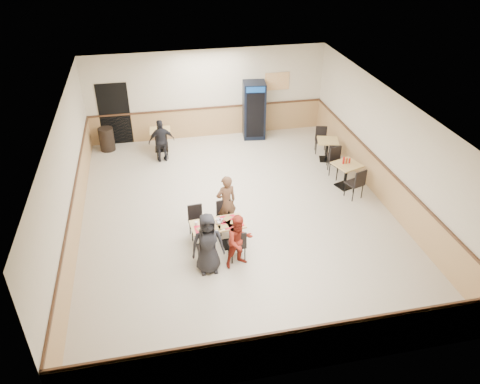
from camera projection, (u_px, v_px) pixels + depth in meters
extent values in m
plane|color=beige|center=(237.00, 214.00, 12.29)|extent=(10.00, 10.00, 0.00)
plane|color=silver|center=(237.00, 105.00, 10.71)|extent=(10.00, 10.00, 0.00)
plane|color=beige|center=(207.00, 94.00, 15.67)|extent=(8.00, 0.00, 8.00)
plane|color=beige|center=(300.00, 310.00, 7.33)|extent=(8.00, 0.00, 8.00)
plane|color=beige|center=(68.00, 180.00, 10.81)|extent=(0.00, 10.00, 10.00)
plane|color=beige|center=(387.00, 148.00, 12.19)|extent=(0.00, 10.00, 10.00)
cube|color=tan|center=(209.00, 122.00, 16.18)|extent=(7.98, 0.03, 1.00)
cube|color=tan|center=(380.00, 182.00, 12.72)|extent=(0.03, 9.98, 1.00)
cube|color=#472B19|center=(208.00, 108.00, 15.89)|extent=(7.98, 0.04, 0.06)
cube|color=black|center=(115.00, 114.00, 15.35)|extent=(1.00, 0.02, 2.10)
cube|color=orange|center=(277.00, 81.00, 15.90)|extent=(0.85, 0.02, 0.60)
cube|color=black|center=(206.00, 248.00, 11.03)|extent=(0.42, 0.42, 0.04)
cylinder|color=black|center=(205.00, 237.00, 10.86)|extent=(0.08, 0.08, 0.60)
cube|color=tan|center=(205.00, 227.00, 10.70)|extent=(0.66, 0.66, 0.04)
cube|color=black|center=(231.00, 244.00, 11.17)|extent=(0.42, 0.42, 0.04)
cylinder|color=black|center=(231.00, 233.00, 11.00)|extent=(0.08, 0.08, 0.60)
cube|color=tan|center=(231.00, 222.00, 10.84)|extent=(0.66, 0.66, 0.04)
imported|color=black|center=(208.00, 244.00, 10.02)|extent=(0.72, 0.47, 1.46)
imported|color=maroon|center=(239.00, 241.00, 10.22)|extent=(0.74, 0.64, 1.30)
imported|color=brown|center=(226.00, 202.00, 11.43)|extent=(0.60, 0.47, 1.44)
imported|color=black|center=(162.00, 141.00, 14.47)|extent=(0.84, 0.44, 1.37)
cube|color=red|center=(204.00, 229.00, 10.59)|extent=(0.42, 0.32, 0.02)
cube|color=red|center=(228.00, 219.00, 10.90)|extent=(0.42, 0.32, 0.02)
cube|color=red|center=(232.00, 225.00, 10.72)|extent=(0.42, 0.32, 0.02)
cube|color=red|center=(234.00, 223.00, 10.76)|extent=(0.42, 0.32, 0.02)
cylinder|color=white|center=(223.00, 227.00, 10.63)|extent=(0.20, 0.20, 0.01)
cube|color=tan|center=(223.00, 227.00, 10.63)|extent=(0.25, 0.18, 0.02)
cylinder|color=white|center=(235.00, 223.00, 10.78)|extent=(0.20, 0.20, 0.01)
cube|color=tan|center=(235.00, 223.00, 10.77)|extent=(0.27, 0.22, 0.02)
cylinder|color=white|center=(202.00, 229.00, 10.58)|extent=(0.20, 0.20, 0.01)
cube|color=tan|center=(202.00, 229.00, 10.57)|extent=(0.27, 0.23, 0.02)
cylinder|color=white|center=(227.00, 219.00, 10.93)|extent=(0.20, 0.20, 0.01)
cube|color=tan|center=(227.00, 218.00, 10.92)|extent=(0.27, 0.26, 0.02)
cylinder|color=white|center=(216.00, 228.00, 10.61)|extent=(0.20, 0.20, 0.01)
cube|color=tan|center=(216.00, 228.00, 10.60)|extent=(0.25, 0.19, 0.02)
cylinder|color=white|center=(208.00, 223.00, 10.72)|extent=(0.07, 0.07, 0.09)
cylinder|color=white|center=(201.00, 231.00, 10.46)|extent=(0.07, 0.07, 0.09)
cylinder|color=white|center=(209.00, 230.00, 10.47)|extent=(0.07, 0.07, 0.09)
cylinder|color=white|center=(196.00, 223.00, 10.70)|extent=(0.07, 0.07, 0.09)
cylinder|color=silver|center=(219.00, 220.00, 10.78)|extent=(0.07, 0.07, 0.12)
cylinder|color=silver|center=(222.00, 221.00, 10.75)|extent=(0.07, 0.07, 0.12)
cylinder|color=silver|center=(217.00, 221.00, 10.74)|extent=(0.07, 0.07, 0.12)
ellipsoid|color=silver|center=(219.00, 222.00, 10.73)|extent=(0.13, 0.13, 0.09)
cube|color=black|center=(344.00, 186.00, 13.47)|extent=(0.55, 0.55, 0.04)
cylinder|color=black|center=(346.00, 175.00, 13.28)|extent=(0.09, 0.09, 0.66)
cube|color=tan|center=(347.00, 165.00, 13.11)|extent=(0.86, 0.86, 0.04)
cube|color=black|center=(326.00, 159.00, 14.87)|extent=(0.50, 0.50, 0.04)
cylinder|color=black|center=(327.00, 150.00, 14.70)|extent=(0.08, 0.08, 0.62)
cube|color=tan|center=(328.00, 141.00, 14.53)|extent=(0.78, 0.78, 0.04)
cylinder|color=#AA110C|center=(344.00, 160.00, 13.07)|extent=(0.06, 0.06, 0.20)
cylinder|color=#AC4117|center=(347.00, 161.00, 13.09)|extent=(0.06, 0.06, 0.17)
cylinder|color=#AA110C|center=(350.00, 161.00, 13.11)|extent=(0.05, 0.05, 0.14)
cube|color=black|center=(162.00, 149.00, 15.48)|extent=(0.44, 0.44, 0.04)
cylinder|color=black|center=(161.00, 140.00, 15.31)|extent=(0.08, 0.08, 0.64)
cube|color=tan|center=(160.00, 131.00, 15.13)|extent=(0.68, 0.68, 0.04)
cube|color=black|center=(254.00, 110.00, 15.87)|extent=(0.81, 0.79, 1.94)
cube|color=black|center=(255.00, 116.00, 15.59)|extent=(0.59, 0.09, 1.53)
cube|color=navy|center=(256.00, 90.00, 15.11)|extent=(0.61, 0.09, 0.18)
cylinder|color=black|center=(107.00, 139.00, 15.28)|extent=(0.49, 0.49, 0.77)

